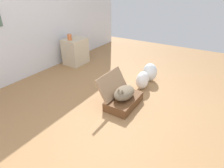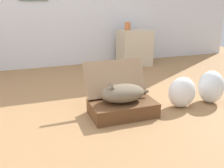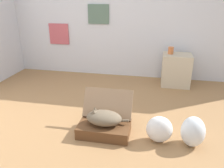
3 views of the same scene
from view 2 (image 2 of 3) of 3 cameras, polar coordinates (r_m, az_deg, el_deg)
The scene contains 8 objects.
ground_plane at distance 2.60m, azimuth 1.03°, elevation -6.85°, with size 7.68×7.68×0.00m, color #9E7247.
suitcase_base at distance 2.58m, azimuth 2.36°, elevation -5.36°, with size 0.64×0.39×0.15m, color brown.
suitcase_lid at distance 2.68m, azimuth 0.69°, elevation 1.30°, with size 0.64×0.39×0.04m, color #9B7756.
cat at distance 2.51m, azimuth 2.29°, elevation -2.01°, with size 0.52×0.28×0.21m.
plastic_bag_white at distance 2.83m, azimuth 15.17°, elevation -1.77°, with size 0.31×0.22×0.33m, color white.
plastic_bag_clear at distance 3.05m, azimuth 20.99°, elevation -0.58°, with size 0.27×0.28×0.36m, color silver.
side_table at distance 4.53m, azimuth 4.97°, elevation 7.98°, with size 0.52×0.42×0.61m, color beige.
vase_tall at distance 4.44m, azimuth 3.46°, elevation 12.62°, with size 0.10×0.10×0.13m, color #CC6B38.
Camera 2 is at (-0.84, -2.20, 1.10)m, focal length 41.44 mm.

